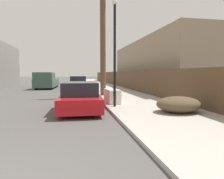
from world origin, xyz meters
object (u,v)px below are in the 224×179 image
at_px(parked_sports_car_red, 80,97).
at_px(street_lamp, 115,45).
at_px(brush_pile, 179,104).
at_px(utility_pole, 103,36).
at_px(car_parked_mid, 77,84).
at_px(pickup_truck, 46,80).
at_px(discarded_fridge, 112,96).

bearing_deg(parked_sports_car_red, street_lamp, -3.58).
bearing_deg(brush_pile, utility_pole, 106.62).
relative_size(utility_pole, street_lamp, 1.67).
xyz_separation_m(parked_sports_car_red, car_parked_mid, (0.08, 10.98, 0.07)).
height_order(parked_sports_car_red, street_lamp, street_lamp).
xyz_separation_m(parked_sports_car_red, utility_pole, (1.80, 4.92, 3.76)).
xyz_separation_m(car_parked_mid, pickup_truck, (-3.41, 3.21, 0.25)).
height_order(pickup_truck, brush_pile, pickup_truck).
height_order(pickup_truck, utility_pole, utility_pole).
xyz_separation_m(utility_pole, street_lamp, (-0.19, -5.09, -1.35)).
xyz_separation_m(discarded_fridge, street_lamp, (-0.12, -1.31, 2.52)).
relative_size(parked_sports_car_red, brush_pile, 2.63).
bearing_deg(street_lamp, utility_pole, 87.84).
relative_size(discarded_fridge, car_parked_mid, 0.39).
distance_m(pickup_truck, street_lamp, 15.33).
bearing_deg(parked_sports_car_red, pickup_truck, 105.64).
bearing_deg(car_parked_mid, street_lamp, -84.04).
distance_m(car_parked_mid, pickup_truck, 4.69).
height_order(discarded_fridge, pickup_truck, pickup_truck).
distance_m(street_lamp, brush_pile, 3.90).
distance_m(parked_sports_car_red, brush_pile, 4.39).
bearing_deg(car_parked_mid, discarded_fridge, -82.34).
bearing_deg(pickup_truck, parked_sports_car_red, 106.18).
distance_m(car_parked_mid, brush_pile, 13.58).
distance_m(pickup_truck, brush_pile, 17.77).
xyz_separation_m(parked_sports_car_red, brush_pile, (3.88, -2.05, -0.15)).
height_order(discarded_fridge, utility_pole, utility_pole).
distance_m(discarded_fridge, parked_sports_car_red, 2.07).
bearing_deg(street_lamp, pickup_truck, 108.97).
bearing_deg(brush_pile, street_lamp, 140.41).
relative_size(discarded_fridge, pickup_truck, 0.28).
distance_m(parked_sports_car_red, street_lamp, 2.90).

